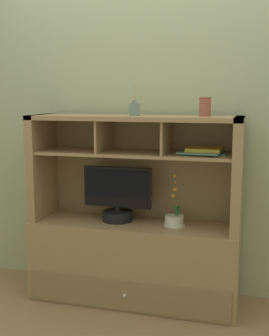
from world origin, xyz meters
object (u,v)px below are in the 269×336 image
at_px(potted_orchid, 174,219).
at_px(diffuser_bottle, 134,109).
at_px(media_console, 135,241).
at_px(ceramic_vase, 205,107).
at_px(tv_monitor, 117,199).
at_px(magazine_stack_left, 203,151).

xyz_separation_m(potted_orchid, diffuser_bottle, (-0.28, -0.01, 0.73)).
xyz_separation_m(media_console, ceramic_vase, (0.46, 0.00, 0.94)).
distance_m(media_console, ceramic_vase, 1.04).
bearing_deg(potted_orchid, media_console, 178.80).
distance_m(media_console, diffuser_bottle, 0.92).
relative_size(diffuser_bottle, ceramic_vase, 1.80).
xyz_separation_m(tv_monitor, potted_orchid, (0.40, -0.01, -0.11)).
relative_size(magazine_stack_left, diffuser_bottle, 1.38).
relative_size(magazine_stack_left, ceramic_vase, 2.49).
bearing_deg(magazine_stack_left, media_console, -179.54).
bearing_deg(media_console, potted_orchid, -1.20).
xyz_separation_m(tv_monitor, magazine_stack_left, (0.58, 0.00, 0.35)).
bearing_deg(media_console, tv_monitor, 178.61).
bearing_deg(potted_orchid, magazine_stack_left, 3.02).
bearing_deg(magazine_stack_left, tv_monitor, -179.94).
bearing_deg(diffuser_bottle, ceramic_vase, 1.61).
distance_m(tv_monitor, magazine_stack_left, 0.68).
height_order(potted_orchid, diffuser_bottle, diffuser_bottle).
relative_size(media_console, magazine_stack_left, 4.64).
height_order(potted_orchid, magazine_stack_left, magazine_stack_left).
relative_size(tv_monitor, ceramic_vase, 3.87).
xyz_separation_m(tv_monitor, diffuser_bottle, (0.13, -0.02, 0.62)).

